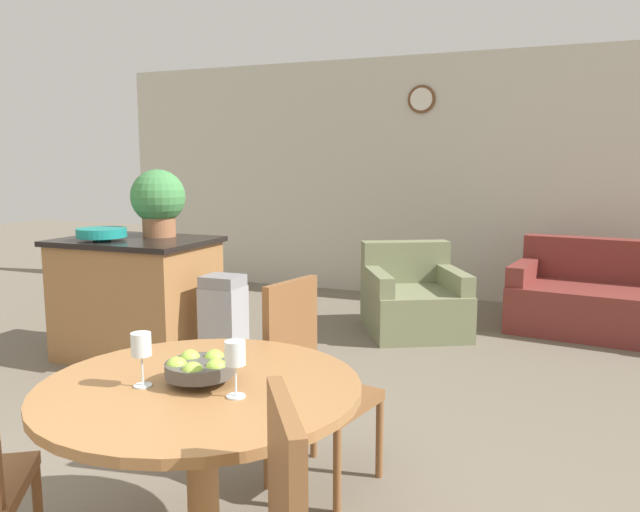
% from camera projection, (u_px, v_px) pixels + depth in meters
% --- Properties ---
extents(wall_back, '(8.00, 0.09, 2.70)m').
position_uv_depth(wall_back, '(435.00, 178.00, 6.98)').
color(wall_back, beige).
rests_on(wall_back, ground_plane).
extents(dining_table, '(1.15, 1.15, 0.74)m').
position_uv_depth(dining_table, '(201.00, 428.00, 2.23)').
color(dining_table, '#9E6B3D').
rests_on(dining_table, ground_plane).
extents(dining_chair_far_side, '(0.50, 0.50, 0.96)m').
position_uv_depth(dining_chair_far_side, '(310.00, 376.00, 2.95)').
color(dining_chair_far_side, brown).
rests_on(dining_chair_far_side, ground_plane).
extents(fruit_bowl, '(0.24, 0.24, 0.10)m').
position_uv_depth(fruit_bowl, '(199.00, 368.00, 2.20)').
color(fruit_bowl, '#4C4742').
rests_on(fruit_bowl, dining_table).
extents(wine_glass_left, '(0.07, 0.07, 0.19)m').
position_uv_depth(wine_glass_left, '(141.00, 347.00, 2.15)').
color(wine_glass_left, silver).
rests_on(wine_glass_left, dining_table).
extents(wine_glass_right, '(0.07, 0.07, 0.19)m').
position_uv_depth(wine_glass_right, '(235.00, 356.00, 2.06)').
color(wine_glass_right, silver).
rests_on(wine_glass_right, dining_table).
extents(kitchen_island, '(1.15, 0.85, 0.94)m').
position_uv_depth(kitchen_island, '(137.00, 298.00, 4.86)').
color(kitchen_island, '#9E6B3D').
rests_on(kitchen_island, ground_plane).
extents(teal_bowl, '(0.37, 0.37, 0.09)m').
position_uv_depth(teal_bowl, '(102.00, 233.00, 4.68)').
color(teal_bowl, teal).
rests_on(teal_bowl, kitchen_island).
extents(potted_plant, '(0.43, 0.43, 0.53)m').
position_uv_depth(potted_plant, '(158.00, 200.00, 4.89)').
color(potted_plant, '#A36642').
rests_on(potted_plant, kitchen_island).
extents(trash_bin, '(0.28, 0.25, 0.71)m').
position_uv_depth(trash_bin, '(224.00, 324.00, 4.53)').
color(trash_bin, '#9E9EA3').
rests_on(trash_bin, ground_plane).
extents(couch, '(1.87, 1.20, 0.82)m').
position_uv_depth(couch, '(617.00, 302.00, 5.56)').
color(couch, maroon).
rests_on(couch, ground_plane).
extents(armchair, '(1.16, 1.21, 0.78)m').
position_uv_depth(armchair, '(413.00, 301.00, 5.64)').
color(armchair, '#7A7F5B').
rests_on(armchair, ground_plane).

